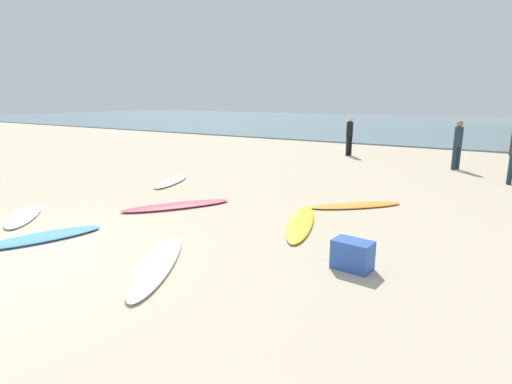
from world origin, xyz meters
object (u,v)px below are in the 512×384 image
object	(u,v)px
surfboard_2	(177,206)
beachgoer_near	(458,142)
surfboard_0	(157,264)
beachgoer_far	(349,134)
surfboard_4	(301,222)
surfboard_3	(24,215)
beach_cooler	(352,255)
surfboard_1	(356,205)
surfboard_5	(171,182)
surfboard_6	(42,237)

from	to	relation	value
surfboard_2	beachgoer_near	size ratio (longest dim) A/B	1.46
surfboard_0	beachgoer_far	xyz separation A→B (m)	(-1.95, 13.24, 0.91)
surfboard_4	beachgoer_far	bearing A→B (deg)	-95.49
surfboard_3	beach_cooler	distance (m)	6.91
surfboard_2	surfboard_4	xyz separation A→B (m)	(3.00, 0.39, -0.00)
beachgoer_near	beachgoer_far	size ratio (longest dim) A/B	1.02
surfboard_1	surfboard_5	world-z (taller)	surfboard_5
surfboard_5	surfboard_4	bearing A→B (deg)	-37.64
surfboard_5	beachgoer_far	world-z (taller)	beachgoer_far
surfboard_1	surfboard_2	xyz separation A→B (m)	(-3.46, -2.33, 0.01)
surfboard_0	beachgoer_far	world-z (taller)	beachgoer_far
surfboard_3	surfboard_5	distance (m)	4.33
surfboard_3	surfboard_4	distance (m)	5.86
surfboard_4	beachgoer_far	size ratio (longest dim) A/B	1.53
surfboard_3	surfboard_6	xyz separation A→B (m)	(1.69, -0.58, 0.00)
surfboard_0	beachgoer_near	xyz separation A→B (m)	(2.52, 11.83, 0.92)
surfboard_2	surfboard_1	bearing A→B (deg)	66.35
surfboard_2	surfboard_5	distance (m)	2.89
surfboard_2	beachgoer_far	xyz separation A→B (m)	(0.20, 10.58, 0.90)
surfboard_0	surfboard_4	world-z (taller)	surfboard_4
surfboard_2	surfboard_5	xyz separation A→B (m)	(-2.11, 1.97, -0.00)
surfboard_3	beachgoer_near	world-z (taller)	beachgoer_near
surfboard_3	surfboard_2	bearing A→B (deg)	-0.74
beachgoer_near	surfboard_3	bearing A→B (deg)	-176.22
surfboard_6	beach_cooler	xyz separation A→B (m)	(5.11, 1.78, 0.18)
surfboard_5	surfboard_1	bearing A→B (deg)	-16.83
surfboard_6	beachgoer_near	distance (m)	13.18
surfboard_1	beachgoer_far	size ratio (longest dim) A/B	1.31
surfboard_1	beachgoer_near	distance (m)	7.00
beachgoer_near	beachgoer_far	bearing A→B (deg)	106.91
surfboard_6	surfboard_5	bearing A→B (deg)	127.14
surfboard_1	beachgoer_far	bearing A→B (deg)	-23.51
surfboard_6	beach_cooler	distance (m)	5.42
surfboard_5	beachgoer_far	size ratio (longest dim) A/B	1.20
surfboard_0	surfboard_1	xyz separation A→B (m)	(1.32, 4.99, -0.01)
surfboard_0	beachgoer_near	distance (m)	12.13
beachgoer_near	surfboard_4	bearing A→B (deg)	-156.30
surfboard_3	surfboard_4	bearing A→B (deg)	-20.17
beach_cooler	surfboard_2	bearing A→B (deg)	165.95
surfboard_3	surfboard_6	distance (m)	1.78
surfboard_2	beach_cooler	bearing A→B (deg)	18.40
surfboard_4	beachgoer_near	world-z (taller)	beachgoer_near
surfboard_3	surfboard_1	bearing A→B (deg)	-8.42
surfboard_1	beachgoer_near	bearing A→B (deg)	-55.13
beach_cooler	surfboard_5	bearing A→B (deg)	155.13
surfboard_3	surfboard_5	xyz separation A→B (m)	(0.05, 4.33, 0.00)
surfboard_1	surfboard_5	xyz separation A→B (m)	(-5.58, -0.36, 0.01)
surfboard_1	surfboard_0	bearing A→B (deg)	120.09
surfboard_2	surfboard_3	bearing A→B (deg)	-100.08
surfboard_1	surfboard_2	world-z (taller)	surfboard_2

